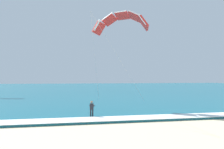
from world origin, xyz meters
The scene contains 5 objects.
sea centered at (0.00, 73.41, 0.10)m, with size 200.00×120.00×0.20m, color #146075.
surf_foam centered at (0.00, 14.41, 0.22)m, with size 200.00×2.19×0.04m, color white.
surfboard centered at (1.72, 16.02, 0.03)m, with size 0.79×1.47×0.09m.
kitesurfer centered at (1.72, 16.03, 0.94)m, with size 0.61×0.61×1.69m.
kite_primary centered at (6.02, 21.87, 11.27)m, with size 7.42×7.85×11.24m.
Camera 1 is at (-0.22, -4.63, 3.94)m, focal length 34.17 mm.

